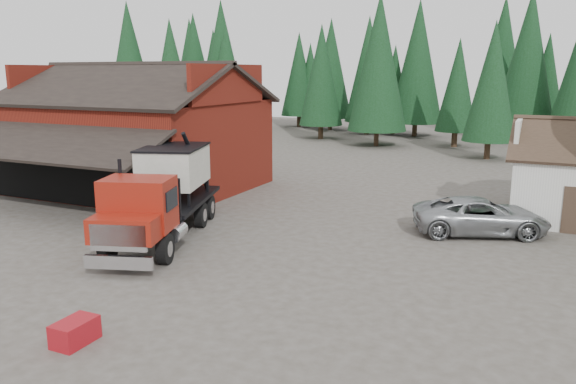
% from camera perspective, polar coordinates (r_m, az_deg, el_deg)
% --- Properties ---
extents(ground, '(120.00, 120.00, 0.00)m').
position_cam_1_polar(ground, '(19.71, -8.27, -7.65)').
color(ground, '#454036').
rests_on(ground, ground).
extents(red_barn, '(12.80, 13.63, 7.18)m').
position_cam_1_polar(red_barn, '(33.34, -14.93, 4.95)').
color(red_barn, maroon).
rests_on(red_barn, ground).
extents(conifer_backdrop, '(76.00, 16.00, 16.00)m').
position_cam_1_polar(conifer_backdrop, '(58.71, 14.91, 5.26)').
color(conifer_backdrop, black).
rests_on(conifer_backdrop, ground).
extents(near_pine_a, '(4.40, 4.40, 11.40)m').
position_cam_1_polar(near_pine_a, '(54.13, -11.77, 11.65)').
color(near_pine_a, '#382619').
rests_on(near_pine_a, ground).
extents(near_pine_b, '(3.96, 3.96, 10.40)m').
position_cam_1_polar(near_pine_b, '(45.62, 20.04, 10.50)').
color(near_pine_b, '#382619').
rests_on(near_pine_b, ground).
extents(near_pine_d, '(5.28, 5.28, 13.40)m').
position_cam_1_polar(near_pine_d, '(51.45, 9.20, 12.85)').
color(near_pine_d, '#382619').
rests_on(near_pine_d, ground).
extents(feed_truck, '(5.23, 9.42, 4.12)m').
position_cam_1_polar(feed_truck, '(22.95, -12.61, 0.02)').
color(feed_truck, black).
rests_on(feed_truck, ground).
extents(silver_car, '(6.00, 4.32, 1.52)m').
position_cam_1_polar(silver_car, '(24.64, 18.97, -2.32)').
color(silver_car, '#9DA0A4').
rests_on(silver_car, ground).
extents(equip_box, '(0.71, 1.11, 0.60)m').
position_cam_1_polar(equip_box, '(15.30, -20.83, -13.15)').
color(equip_box, maroon).
rests_on(equip_box, ground).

